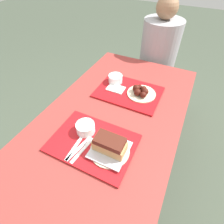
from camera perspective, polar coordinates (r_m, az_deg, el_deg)
The scene contains 14 objects.
ground_plane at distance 1.64m, azimuth -0.52°, elevation -19.64°, with size 12.00×12.00×0.00m, color #424C3D.
picnic_table at distance 1.11m, azimuth -0.73°, elevation -5.63°, with size 0.80×1.52×0.72m.
picnic_bench_far at distance 1.98m, azimuth 12.32°, elevation 10.03°, with size 0.76×0.28×0.46m.
tray_near at distance 0.93m, azimuth -6.09°, elevation -10.03°, with size 0.43×0.31×0.01m.
tray_far at distance 1.22m, azimuth 5.40°, elevation 6.50°, with size 0.43×0.31×0.01m.
bowl_coleslaw_near at distance 0.95m, azimuth -8.66°, elevation -5.01°, with size 0.10×0.10×0.06m.
brisket_sandwich_plate at distance 0.85m, azimuth -0.74°, elevation -11.20°, with size 0.20×0.20×0.10m.
plastic_fork_near at distance 0.91m, azimuth -10.82°, elevation -11.60°, with size 0.05×0.17×0.00m.
plastic_knife_near at distance 0.90m, azimuth -9.64°, elevation -12.16°, with size 0.04×0.17×0.00m.
plastic_spoon_near at distance 0.92m, azimuth -11.97°, elevation -11.06°, with size 0.02×0.17×0.00m.
bowl_coleslaw_far at distance 1.29m, azimuth 1.13°, elevation 10.91°, with size 0.10×0.10×0.06m.
wings_plate_far at distance 1.19m, azimuth 9.39°, elevation 6.56°, with size 0.19×0.19×0.06m.
napkin_far at distance 1.23m, azimuth 1.22°, elevation 7.66°, with size 0.12×0.08×0.01m.
person_seated_across at distance 1.79m, azimuth 15.22°, elevation 19.70°, with size 0.34×0.34×0.72m.
Camera 1 is at (0.32, -0.63, 1.48)m, focal length 28.00 mm.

